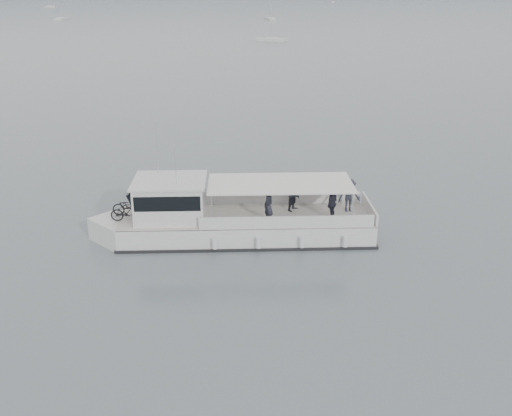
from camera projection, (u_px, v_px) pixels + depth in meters
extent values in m
plane|color=slate|center=(347.00, 232.00, 30.55)|extent=(1400.00, 1400.00, 0.00)
cube|color=white|center=(247.00, 229.00, 29.78)|extent=(13.31, 5.54, 1.40)
cube|color=white|center=(122.00, 230.00, 29.55)|extent=(3.45, 3.45, 1.40)
cube|color=beige|center=(247.00, 216.00, 29.52)|extent=(13.31, 5.54, 0.06)
cube|color=black|center=(247.00, 236.00, 29.94)|extent=(13.55, 5.70, 0.19)
cube|color=white|center=(281.00, 199.00, 31.01)|extent=(8.51, 1.53, 0.65)
cube|color=white|center=(287.00, 222.00, 27.93)|extent=(8.51, 1.53, 0.65)
cube|color=white|center=(370.00, 209.00, 29.62)|extent=(0.68, 3.42, 0.65)
cube|color=white|center=(170.00, 200.00, 29.03)|extent=(3.88, 3.44, 1.94)
cube|color=black|center=(137.00, 197.00, 28.91)|extent=(1.04, 2.75, 1.25)
cube|color=black|center=(170.00, 194.00, 28.91)|extent=(3.67, 3.44, 0.75)
cube|color=white|center=(169.00, 181.00, 28.65)|extent=(4.13, 3.69, 0.11)
cube|color=white|center=(280.00, 183.00, 28.92)|extent=(7.76, 4.40, 0.09)
cylinder|color=silver|center=(212.00, 212.00, 27.73)|extent=(0.07, 0.07, 1.78)
cylinder|color=silver|center=(214.00, 191.00, 30.53)|extent=(0.07, 0.07, 1.78)
cylinder|color=silver|center=(352.00, 210.00, 27.97)|extent=(0.07, 0.07, 1.78)
cylinder|color=silver|center=(341.00, 189.00, 30.77)|extent=(0.07, 0.07, 1.78)
cylinder|color=silver|center=(157.00, 149.00, 29.01)|extent=(0.04, 0.04, 2.80)
cylinder|color=silver|center=(175.00, 162.00, 27.53)|extent=(0.04, 0.04, 2.37)
cylinder|color=silver|center=(215.00, 244.00, 27.94)|extent=(0.30, 0.30, 0.54)
cylinder|color=silver|center=(258.00, 243.00, 28.01)|extent=(0.30, 0.30, 0.54)
cylinder|color=silver|center=(302.00, 242.00, 28.09)|extent=(0.30, 0.30, 0.54)
cylinder|color=silver|center=(345.00, 241.00, 28.16)|extent=(0.30, 0.30, 0.54)
imported|color=black|center=(130.00, 206.00, 29.53)|extent=(1.93, 0.94, 0.97)
imported|color=black|center=(127.00, 212.00, 28.72)|extent=(1.76, 0.76, 1.02)
imported|color=#2A2C38|center=(269.00, 206.00, 28.32)|extent=(0.59, 0.75, 1.81)
imported|color=#2A2C38|center=(295.00, 194.00, 29.98)|extent=(1.11, 1.09, 1.81)
imported|color=#2A2C38|center=(332.00, 203.00, 28.73)|extent=(1.01, 1.10, 1.81)
imported|color=#2A2C38|center=(349.00, 196.00, 29.77)|extent=(1.20, 0.74, 1.81)
cube|color=white|center=(49.00, 7.00, 311.09)|extent=(5.74, 3.53, 0.75)
cube|color=white|center=(49.00, 6.00, 310.97)|extent=(2.33, 2.10, 0.45)
cylinder|color=silver|center=(48.00, 0.00, 309.87)|extent=(0.08, 0.08, 6.02)
cube|color=white|center=(270.00, 19.00, 205.92)|extent=(2.73, 6.73, 0.75)
cube|color=white|center=(270.00, 18.00, 205.80)|extent=(2.05, 2.46, 0.45)
cylinder|color=silver|center=(270.00, 7.00, 204.48)|extent=(0.08, 0.08, 7.21)
cube|color=white|center=(61.00, 19.00, 204.74)|extent=(4.74, 9.19, 0.75)
cube|color=white|center=(61.00, 18.00, 204.62)|extent=(3.09, 3.55, 0.45)
cylinder|color=silver|center=(60.00, 4.00, 202.85)|extent=(0.08, 0.08, 9.65)
cube|color=white|center=(333.00, 2.00, 387.08)|extent=(3.91, 5.37, 0.75)
cube|color=white|center=(333.00, 1.00, 386.97)|extent=(2.14, 2.29, 0.45)
cube|color=white|center=(271.00, 40.00, 129.99)|extent=(7.00, 5.38, 0.75)
cube|color=white|center=(271.00, 38.00, 129.88)|extent=(3.04, 2.87, 0.45)
cylinder|color=silver|center=(271.00, 21.00, 128.50)|extent=(0.08, 0.08, 7.53)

